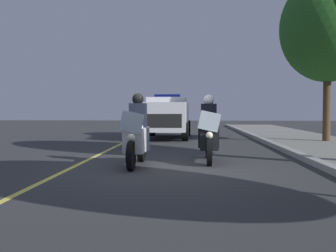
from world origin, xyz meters
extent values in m
plane|color=#333335|center=(0.00, 0.00, 0.00)|extent=(80.00, 80.00, 0.00)
cube|color=#9E9B93|center=(0.00, 3.56, 0.07)|extent=(48.00, 0.24, 0.15)
cube|color=#E0D14C|center=(0.00, -2.11, 0.00)|extent=(48.00, 0.12, 0.01)
cylinder|color=black|center=(0.40, -0.70, 0.32)|extent=(0.64, 0.14, 0.64)
cylinder|color=black|center=(-1.10, -0.66, 0.32)|extent=(0.64, 0.16, 0.64)
cube|color=white|center=(-0.33, -0.68, 0.62)|extent=(1.21, 0.47, 0.56)
ellipsoid|color=white|center=(-0.28, -0.68, 0.92)|extent=(0.57, 0.33, 0.24)
cube|color=silver|center=(0.30, -0.69, 1.05)|extent=(0.07, 0.56, 0.53)
sphere|color=#F9F4CC|center=(0.36, -0.69, 0.72)|extent=(0.17, 0.17, 0.17)
sphere|color=red|center=(0.16, -0.85, 0.98)|extent=(0.09, 0.09, 0.09)
sphere|color=#1933F2|center=(0.17, -0.53, 0.98)|extent=(0.09, 0.09, 0.09)
cube|color=black|center=(-0.56, -0.67, 1.18)|extent=(0.29, 0.41, 0.60)
cube|color=black|center=(-0.50, -0.47, 0.62)|extent=(0.18, 0.14, 0.56)
cube|color=black|center=(-0.51, -0.87, 0.62)|extent=(0.18, 0.14, 0.56)
sphere|color=black|center=(-0.54, -0.67, 1.58)|extent=(0.28, 0.28, 0.28)
cylinder|color=black|center=(-0.43, 1.03, 0.32)|extent=(0.64, 0.14, 0.64)
cylinder|color=black|center=(-1.93, 1.07, 0.32)|extent=(0.64, 0.16, 0.64)
cube|color=black|center=(-1.16, 1.05, 0.62)|extent=(1.21, 0.47, 0.56)
ellipsoid|color=black|center=(-1.11, 1.05, 0.92)|extent=(0.57, 0.33, 0.24)
cube|color=silver|center=(-0.53, 1.03, 1.05)|extent=(0.07, 0.56, 0.53)
sphere|color=#F9F4CC|center=(-0.47, 1.03, 0.72)|extent=(0.17, 0.17, 0.17)
sphere|color=red|center=(-0.67, 0.88, 0.98)|extent=(0.09, 0.09, 0.09)
sphere|color=#1933F2|center=(-0.66, 1.20, 0.98)|extent=(0.09, 0.09, 0.09)
cube|color=black|center=(-1.39, 1.05, 1.18)|extent=(0.29, 0.41, 0.60)
cube|color=black|center=(-1.33, 1.25, 0.62)|extent=(0.18, 0.14, 0.56)
cube|color=black|center=(-1.34, 0.85, 0.62)|extent=(0.18, 0.14, 0.56)
sphere|color=white|center=(-1.37, 1.05, 1.58)|extent=(0.28, 0.28, 0.28)
cube|color=silver|center=(-9.38, -0.52, 1.02)|extent=(4.94, 2.02, 1.24)
cube|color=silver|center=(-9.68, -0.51, 1.72)|extent=(2.44, 1.81, 0.36)
cube|color=#2633D8|center=(-9.48, -0.52, 1.98)|extent=(0.31, 1.21, 0.14)
cube|color=black|center=(-6.98, -0.58, 0.88)|extent=(0.16, 1.62, 0.56)
cylinder|color=black|center=(-7.81, 0.34, 0.40)|extent=(0.81, 0.30, 0.80)
cylinder|color=black|center=(-7.85, -1.46, 0.40)|extent=(0.81, 0.30, 0.80)
cylinder|color=black|center=(-10.91, 0.42, 0.40)|extent=(0.81, 0.30, 0.80)
cylinder|color=black|center=(-10.95, -1.38, 0.40)|extent=(0.81, 0.30, 0.80)
cylinder|color=#4C3823|center=(-6.95, 5.94, 1.57)|extent=(0.30, 0.30, 2.95)
ellipsoid|color=#286023|center=(-6.95, 5.94, 4.53)|extent=(3.70, 3.70, 4.22)
camera|label=1|loc=(8.69, 0.61, 1.32)|focal=41.49mm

